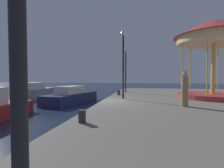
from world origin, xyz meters
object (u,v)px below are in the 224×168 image
at_px(bollard_center, 82,116).
at_px(lamp_post_far_end, 126,62).
at_px(motorboat_navy, 71,96).
at_px(carousel, 214,39).
at_px(motorboat_grey, 38,92).
at_px(bollard_north, 119,93).
at_px(lamp_post_mid_promenade, 123,53).
at_px(person_near_carousel, 185,90).

bearing_deg(bollard_center, lamp_post_far_end, 88.43).
xyz_separation_m(motorboat_navy, carousel, (11.05, -1.13, 4.37)).
bearing_deg(lamp_post_far_end, carousel, -29.87).
bearing_deg(motorboat_navy, motorboat_grey, 149.86).
bearing_deg(motorboat_navy, bollard_north, -3.83).
xyz_separation_m(motorboat_navy, lamp_post_mid_promenade, (4.89, -2.57, 3.35)).
bearing_deg(carousel, lamp_post_mid_promenade, -166.83).
relative_size(motorboat_navy, carousel, 1.10).
xyz_separation_m(bollard_center, bollard_north, (0.02, 8.64, 0.00)).
height_order(motorboat_grey, bollard_center, motorboat_grey).
distance_m(lamp_post_mid_promenade, person_near_carousel, 4.81).
distance_m(motorboat_navy, bollard_north, 4.31).
height_order(carousel, lamp_post_far_end, carousel).
distance_m(motorboat_navy, lamp_post_mid_promenade, 6.46).
relative_size(carousel, lamp_post_mid_promenade, 1.20).
relative_size(motorboat_navy, motorboat_grey, 1.11).
bearing_deg(lamp_post_mid_promenade, person_near_carousel, -38.05).
height_order(lamp_post_mid_promenade, bollard_center, lamp_post_mid_promenade).
distance_m(lamp_post_far_end, person_near_carousel, 8.83).
bearing_deg(bollard_north, motorboat_navy, 176.17).
height_order(lamp_post_mid_promenade, lamp_post_far_end, lamp_post_mid_promenade).
bearing_deg(lamp_post_mid_promenade, lamp_post_far_end, 93.38).
height_order(motorboat_navy, bollard_north, motorboat_navy).
xyz_separation_m(lamp_post_mid_promenade, bollard_center, (-0.62, -6.36, -2.91)).
height_order(motorboat_grey, carousel, carousel).
bearing_deg(lamp_post_far_end, motorboat_grey, 177.49).
distance_m(motorboat_grey, bollard_north, 10.03).
bearing_deg(carousel, motorboat_grey, 165.69).
bearing_deg(bollard_center, motorboat_navy, 115.53).
bearing_deg(motorboat_grey, motorboat_navy, -30.14).
relative_size(motorboat_grey, bollard_center, 13.63).
height_order(carousel, bollard_center, carousel).
xyz_separation_m(motorboat_grey, bollard_north, (9.47, -3.30, 0.34)).
distance_m(motorboat_grey, carousel, 17.29).
height_order(motorboat_navy, bollard_center, motorboat_navy).
relative_size(carousel, bollard_north, 13.76).
height_order(bollard_north, person_near_carousel, person_near_carousel).
distance_m(carousel, lamp_post_far_end, 7.55).
relative_size(motorboat_grey, person_near_carousel, 3.11).
distance_m(motorboat_navy, lamp_post_far_end, 6.14).
height_order(carousel, person_near_carousel, carousel).
relative_size(lamp_post_mid_promenade, bollard_center, 11.47).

